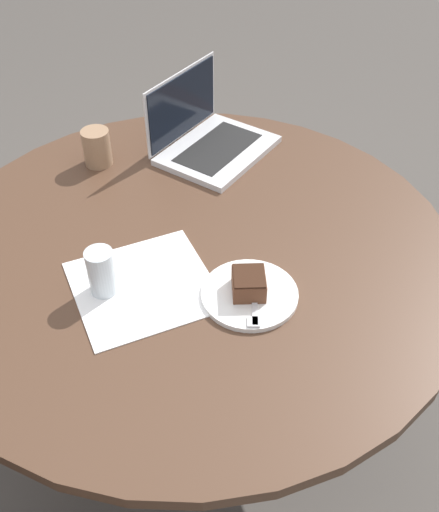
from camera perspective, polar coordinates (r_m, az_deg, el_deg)
name	(u,v)px	position (r m, az deg, el deg)	size (l,w,h in m)	color
ground_plane	(199,411)	(1.99, -1.98, -14.58)	(12.00, 12.00, 0.00)	#4C4742
dining_table	(194,284)	(1.54, -2.48, -2.65)	(1.28, 1.28, 0.72)	#4C3323
paper_document	(143,286)	(1.35, -7.26, -2.83)	(0.36, 0.35, 0.00)	white
plate	(250,294)	(1.32, 2.90, -3.64)	(0.21, 0.21, 0.01)	white
cake_slice	(250,283)	(1.30, 2.91, -2.56)	(0.10, 0.11, 0.05)	brown
fork	(253,303)	(1.29, 3.22, -4.51)	(0.12, 0.15, 0.00)	silver
coffee_glass	(97,147)	(1.73, -11.60, 10.09)	(0.08, 0.08, 0.10)	#997556
water_glass	(102,272)	(1.32, -11.17, -1.52)	(0.06, 0.06, 0.11)	silver
laptop	(209,139)	(1.76, -0.99, 11.07)	(0.38, 0.34, 0.22)	silver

